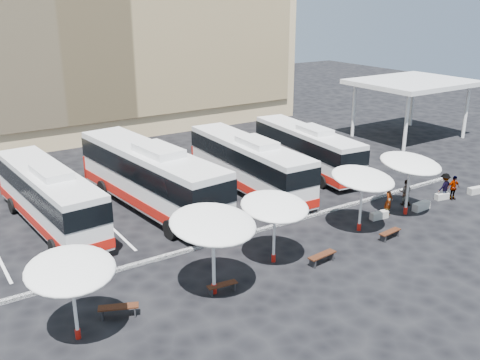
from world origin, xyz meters
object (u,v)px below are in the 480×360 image
bus_1 (150,176)px  wood_bench_1 (222,286)px  conc_bench_1 (421,206)px  passenger_0 (389,201)px  sunshade_3 (363,179)px  passenger_3 (445,186)px  sunshade_4 (411,164)px  conc_bench_0 (379,215)px  wood_bench_3 (390,233)px  conc_bench_2 (443,196)px  passenger_1 (406,192)px  bus_2 (248,163)px  conc_bench_3 (476,190)px  wood_bench_0 (119,309)px  wood_bench_2 (322,256)px  passenger_2 (454,188)px  bus_0 (49,195)px  sunshade_0 (70,270)px  bus_3 (306,148)px  sunshade_2 (275,207)px

bus_1 → wood_bench_1: size_ratio=9.63×
conc_bench_1 → passenger_0: size_ratio=0.70×
sunshade_3 → passenger_3: bearing=3.9°
sunshade_4 → conc_bench_0: bearing=169.4°
wood_bench_3 → passenger_0: size_ratio=0.80×
conc_bench_2 → passenger_1: passenger_1 is taller
bus_2 → conc_bench_3: bearing=-33.9°
bus_1 → wood_bench_0: bus_1 is taller
wood_bench_1 → wood_bench_2: 5.45m
wood_bench_1 → passenger_2: bearing=5.0°
conc_bench_0 → passenger_3: size_ratio=0.68×
wood_bench_3 → passenger_3: size_ratio=0.87×
wood_bench_3 → conc_bench_0: wood_bench_3 is taller
wood_bench_1 → passenger_3: bearing=6.3°
wood_bench_0 → bus_0: bearing=88.9°
bus_1 → passenger_3: (16.29, -8.65, -1.29)m
sunshade_3 → conc_bench_0: bearing=13.7°
bus_2 → sunshade_0: 17.66m
bus_3 → passenger_0: size_ratio=6.12×
bus_0 → sunshade_3: size_ratio=2.79×
bus_0 → wood_bench_3: bus_0 is taller
conc_bench_0 → conc_bench_3: (8.48, -0.57, 0.01)m
bus_0 → passenger_3: 24.00m
bus_3 → wood_bench_1: bus_3 is taller
bus_2 → conc_bench_3: 15.04m
sunshade_3 → bus_0: bearing=144.7°
sunshade_4 → passenger_2: sunshade_4 is taller
sunshade_3 → bus_3: bearing=65.9°
wood_bench_1 → conc_bench_2: wood_bench_1 is taller
bus_1 → sunshade_3: bearing=-53.7°
wood_bench_1 → wood_bench_2: wood_bench_2 is taller
wood_bench_2 → wood_bench_3: bearing=1.3°
sunshade_2 → conc_bench_3: size_ratio=2.89×
sunshade_2 → wood_bench_0: size_ratio=2.07×
bus_3 → sunshade_3: bearing=-108.4°
sunshade_0 → sunshade_4: sunshade_4 is taller
passenger_2 → bus_0: bearing=169.4°
sunshade_4 → conc_bench_2: 4.91m
wood_bench_3 → conc_bench_1: conc_bench_1 is taller
bus_0 → wood_bench_2: bearing=-54.5°
sunshade_0 → passenger_2: size_ratio=2.27×
wood_bench_3 → conc_bench_0: (1.58, 2.21, -0.12)m
passenger_2 → sunshade_4: bearing=-167.4°
bus_1 → conc_bench_2: bearing=-33.8°
bus_2 → sunshade_0: bus_2 is taller
sunshade_3 → conc_bench_2: sunshade_3 is taller
wood_bench_2 → conc_bench_3: wood_bench_2 is taller
bus_2 → conc_bench_0: bearing=-64.1°
conc_bench_0 → conc_bench_1: size_ratio=0.90×
wood_bench_2 → conc_bench_2: (12.25, 2.30, -0.18)m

